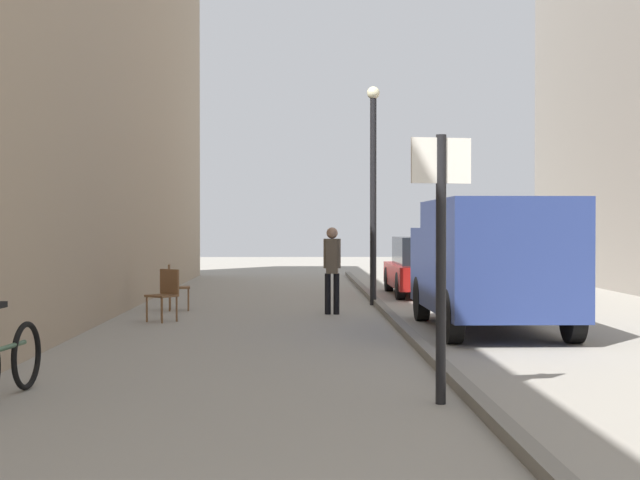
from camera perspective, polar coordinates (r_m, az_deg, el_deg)
ground_plane at (r=13.87m, az=-0.76°, el=-6.29°), size 80.00×80.00×0.00m
kerb_strip at (r=13.97m, az=5.77°, el=-6.00°), size 0.16×40.00×0.12m
pedestrian_main_foreground at (r=18.71m, az=0.72°, el=-1.44°), size 0.34×0.22×1.70m
delivery_van at (r=15.95m, az=10.06°, el=-1.19°), size 2.02×5.00×2.14m
parked_car at (r=24.06m, az=6.37°, el=-1.58°), size 1.84×4.20×1.45m
street_sign_post at (r=9.33m, az=7.18°, el=-0.24°), size 0.59×0.15×2.60m
lamp_post at (r=20.99m, az=3.17°, el=3.56°), size 0.28×0.28×4.76m
bicycle_leaning at (r=10.11m, az=-18.13°, el=-6.81°), size 0.24×1.77×0.98m
cafe_chair_near_window at (r=17.56m, az=-9.16°, el=-3.02°), size 0.61×0.61×0.94m
cafe_chair_by_doorway at (r=19.81m, az=-8.61°, el=-2.58°), size 0.48×0.48×0.94m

